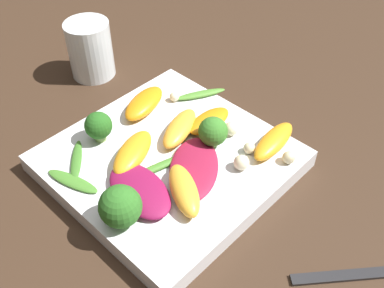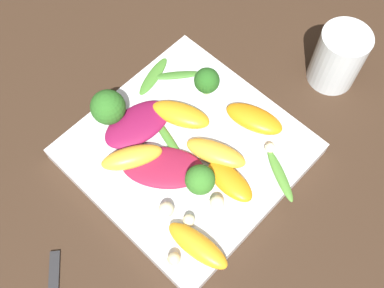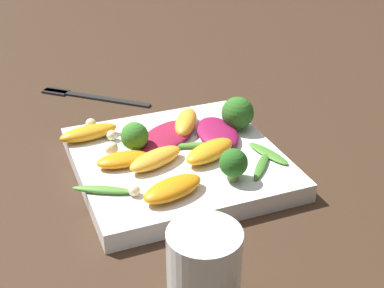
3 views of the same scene
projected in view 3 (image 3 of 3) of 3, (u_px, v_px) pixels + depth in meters
ground_plane at (178, 170)px, 0.66m from camera, size 2.40×2.40×0.00m
plate at (178, 162)px, 0.66m from camera, size 0.24×0.24×0.02m
drinking_glass at (204, 272)px, 0.45m from camera, size 0.06×0.06×0.08m
fork at (84, 95)px, 0.85m from camera, size 0.13×0.15×0.01m
radicchio_leaf_0 at (217, 133)px, 0.68m from camera, size 0.09×0.06×0.01m
radicchio_leaf_1 at (166, 136)px, 0.68m from camera, size 0.10×0.11×0.01m
orange_segment_0 at (89, 133)px, 0.68m from camera, size 0.03×0.08×0.02m
orange_segment_1 at (123, 159)px, 0.63m from camera, size 0.03×0.06×0.01m
orange_segment_2 at (156, 159)px, 0.62m from camera, size 0.05×0.08×0.02m
orange_segment_3 at (210, 151)px, 0.64m from camera, size 0.06×0.08×0.02m
orange_segment_4 at (173, 188)px, 0.57m from camera, size 0.05×0.08×0.02m
orange_segment_5 at (186, 122)px, 0.70m from camera, size 0.08×0.06×0.02m
broccoli_floret_0 at (233, 163)px, 0.59m from camera, size 0.03×0.03×0.04m
broccoli_floret_1 at (135, 136)px, 0.65m from camera, size 0.03×0.03×0.04m
broccoli_floret_2 at (238, 113)px, 0.70m from camera, size 0.04×0.04×0.04m
arugula_sprig_0 at (103, 190)px, 0.58m from camera, size 0.04×0.07×0.01m
arugula_sprig_1 at (191, 145)px, 0.66m from camera, size 0.03×0.08×0.01m
arugula_sprig_2 at (262, 165)px, 0.62m from camera, size 0.06×0.05×0.01m
arugula_sprig_3 at (268, 153)px, 0.65m from camera, size 0.07×0.03×0.00m
macadamia_nut_0 at (112, 135)px, 0.68m from camera, size 0.01×0.01×0.01m
macadamia_nut_1 at (91, 124)px, 0.71m from camera, size 0.01×0.01×0.01m
macadamia_nut_2 at (134, 190)px, 0.57m from camera, size 0.01×0.01×0.01m
macadamia_nut_3 at (111, 148)px, 0.65m from camera, size 0.02×0.02×0.02m
macadamia_nut_4 at (129, 128)px, 0.69m from camera, size 0.02×0.02×0.02m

